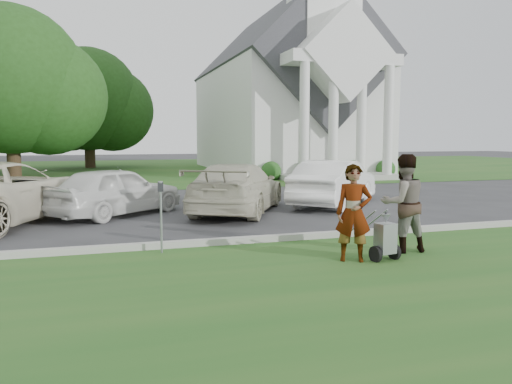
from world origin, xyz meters
name	(u,v)px	position (x,y,z in m)	size (l,w,h in m)	color
ground	(265,248)	(0.00, 0.00, 0.00)	(120.00, 120.00, 0.00)	#333335
grass_strip	(329,291)	(0.00, -3.00, 0.01)	(80.00, 7.00, 0.01)	#20531C
church_lawn	(148,169)	(0.00, 27.00, 0.01)	(80.00, 30.00, 0.01)	#20531C
curb	(257,239)	(0.00, 0.55, 0.07)	(80.00, 0.18, 0.15)	#9E9E93
church	(285,84)	(9.00, 23.11, 5.94)	(9.19, 19.00, 24.10)	white
tree_left	(10,87)	(-8.01, 21.99, 5.11)	(10.63, 8.40, 9.71)	#332316
tree_back	(88,104)	(-4.01, 29.99, 4.73)	(9.61, 7.60, 8.89)	#332316
striping_cart	(385,239)	(1.76, -1.66, 0.41)	(0.58, 1.07, 0.95)	black
person_left	(354,214)	(1.18, -1.52, 0.89)	(0.65, 0.42, 1.77)	#999999
person_right	(403,204)	(2.48, -1.12, 0.97)	(0.94, 0.73, 1.93)	#999999
parking_meter_near	(161,208)	(-2.09, 0.15, 0.90)	(0.10, 0.09, 1.43)	gray
car_b	(116,191)	(-2.81, 5.41, 0.72)	(1.70, 4.23, 1.44)	white
car_c	(237,188)	(0.73, 4.94, 0.75)	(2.10, 5.18, 1.50)	beige
car_d	(334,183)	(4.23, 5.49, 0.76)	(1.61, 4.61, 1.52)	white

